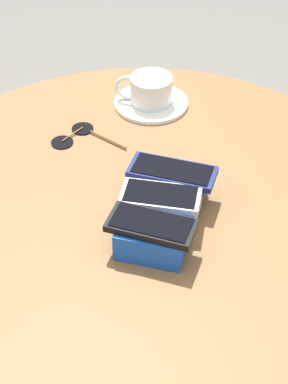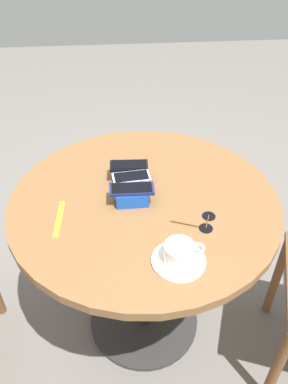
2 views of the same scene
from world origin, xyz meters
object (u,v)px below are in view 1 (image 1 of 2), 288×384
object	(u,v)px
sunglasses	(77,136)
round_table	(144,262)
saucer	(151,103)
phone_navy	(172,172)
phone_box	(162,212)
phone_white	(161,196)
phone_black	(151,225)
coffee_cup	(150,89)

from	to	relation	value
sunglasses	round_table	bearing A→B (deg)	-129.43
saucer	sunglasses	world-z (taller)	saucer
phone_navy	phone_box	bearing A→B (deg)	-179.02
phone_white	phone_navy	world-z (taller)	same
phone_box	saucer	distance (m)	0.35
phone_white	sunglasses	bearing A→B (deg)	49.23
sunglasses	phone_box	bearing A→B (deg)	-130.64
phone_white	saucer	xyz separation A→B (m)	(0.33, 0.11, -0.05)
round_table	phone_box	bearing A→B (deg)	-135.13
phone_black	sunglasses	size ratio (longest dim) A/B	0.94
phone_white	round_table	bearing A→B (deg)	43.83
phone_white	sunglasses	xyz separation A→B (m)	(0.18, 0.21, -0.05)
round_table	saucer	bearing A→B (deg)	13.16
phone_black	sunglasses	xyz separation A→B (m)	(0.25, 0.22, -0.05)
round_table	phone_white	size ratio (longest dim) A/B	6.90
phone_box	sunglasses	world-z (taller)	phone_box
round_table	phone_navy	world-z (taller)	phone_navy
sunglasses	phone_black	bearing A→B (deg)	-139.28
phone_black	phone_box	bearing A→B (deg)	-0.16
phone_box	phone_white	distance (m)	0.03
phone_black	coffee_cup	size ratio (longest dim) A/B	1.16
round_table	phone_black	xyz separation A→B (m)	(-0.11, -0.04, 0.20)
phone_box	coffee_cup	world-z (taller)	coffee_cup
phone_white	saucer	bearing A→B (deg)	17.85
coffee_cup	phone_white	bearing A→B (deg)	-161.68
round_table	phone_navy	size ratio (longest dim) A/B	6.23
phone_navy	round_table	bearing A→B (deg)	119.56
round_table	coffee_cup	bearing A→B (deg)	13.72
phone_box	phone_white	size ratio (longest dim) A/B	1.55
coffee_cup	sunglasses	xyz separation A→B (m)	(-0.15, 0.10, -0.03)
phone_box	phone_navy	size ratio (longest dim) A/B	1.40
round_table	phone_navy	bearing A→B (deg)	-60.44
phone_black	saucer	xyz separation A→B (m)	(0.40, 0.11, -0.05)
saucer	phone_white	bearing A→B (deg)	-162.15
round_table	phone_white	distance (m)	0.21
phone_navy	saucer	xyz separation A→B (m)	(0.26, 0.11, -0.05)
coffee_cup	saucer	bearing A→B (deg)	-82.90
coffee_cup	round_table	bearing A→B (deg)	-166.28
phone_navy	sunglasses	bearing A→B (deg)	60.96
round_table	phone_black	size ratio (longest dim) A/B	6.67
phone_white	coffee_cup	size ratio (longest dim) A/B	1.12
phone_navy	coffee_cup	world-z (taller)	coffee_cup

